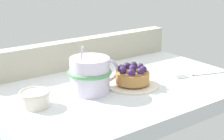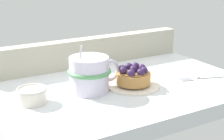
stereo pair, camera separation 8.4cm
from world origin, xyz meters
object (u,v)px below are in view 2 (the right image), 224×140
at_px(raspberry_tart, 133,76).
at_px(coffee_mug, 90,74).
at_px(dessert_fork, 206,77).
at_px(dessert_plate, 133,85).
at_px(sugar_bowl, 31,94).

height_order(raspberry_tart, coffee_mug, coffee_mug).
bearing_deg(dessert_fork, raspberry_tart, 166.95).
bearing_deg(coffee_mug, raspberry_tart, -12.55).
bearing_deg(coffee_mug, dessert_fork, -12.88).
height_order(dessert_plate, sugar_bowl, sugar_bowl).
height_order(coffee_mug, dessert_fork, coffee_mug).
bearing_deg(dessert_plate, raspberry_tart, 113.86).
bearing_deg(coffee_mug, sugar_bowl, 177.27).
distance_m(coffee_mug, dessert_fork, 0.33).
bearing_deg(raspberry_tart, coffee_mug, 167.45).
distance_m(raspberry_tart, coffee_mug, 0.11).
height_order(dessert_fork, sugar_bowl, sugar_bowl).
height_order(dessert_plate, raspberry_tart, raspberry_tart).
relative_size(dessert_plate, coffee_mug, 0.98).
relative_size(raspberry_tart, dessert_fork, 0.56).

